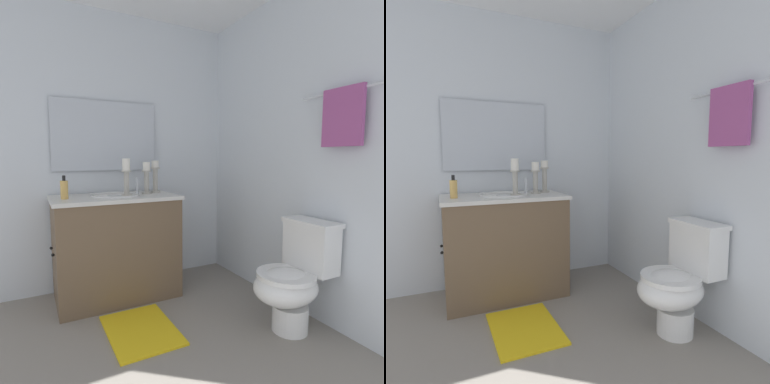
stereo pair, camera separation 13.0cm
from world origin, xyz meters
TOP-DOWN VIEW (x-y plane):
  - floor at (0.00, 0.00)m, footprint 2.41×2.66m
  - wall_back at (0.00, 1.33)m, footprint 2.41×0.04m
  - wall_left at (-1.20, 0.00)m, footprint 0.04×2.66m
  - vanity_cabinet at (-0.88, 0.12)m, footprint 0.58×1.01m
  - sink_basin at (-0.88, 0.12)m, footprint 0.40×0.40m
  - mirror at (-1.16, 0.12)m, footprint 0.02×0.91m
  - candle_holder_tall at (-0.96, 0.51)m, footprint 0.09×0.09m
  - candle_holder_short at (-0.90, 0.40)m, footprint 0.09×0.09m
  - candle_holder_mid at (-0.86, 0.22)m, footprint 0.09×0.09m
  - soap_bottle at (-0.85, -0.27)m, footprint 0.06×0.06m
  - toilet at (0.21, 1.05)m, footprint 0.39×0.54m
  - towel_bar at (0.37, 1.27)m, footprint 0.67×0.02m
  - towel_near_vanity at (0.37, 1.25)m, footprint 0.28×0.03m
  - bath_mat at (-0.25, 0.12)m, footprint 0.60×0.44m

SIDE VIEW (x-z plane):
  - floor at x=0.00m, z-range -0.02..0.00m
  - bath_mat at x=-0.25m, z-range 0.00..0.02m
  - toilet at x=0.21m, z-range -0.01..0.74m
  - vanity_cabinet at x=-0.88m, z-range 0.00..0.86m
  - sink_basin at x=-0.88m, z-range 0.70..0.95m
  - soap_bottle at x=-0.85m, z-range 0.85..1.03m
  - candle_holder_short at x=-0.90m, z-range 0.87..1.15m
  - candle_holder_tall at x=-0.96m, z-range 0.87..1.16m
  - candle_holder_mid at x=-0.86m, z-range 0.87..1.18m
  - wall_back at x=0.00m, z-range 0.00..2.45m
  - wall_left at x=-1.20m, z-range 0.00..2.45m
  - mirror at x=-1.16m, z-range 1.06..1.67m
  - towel_near_vanity at x=0.37m, z-range 1.25..1.61m
  - towel_bar at x=0.37m, z-range 1.58..1.60m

